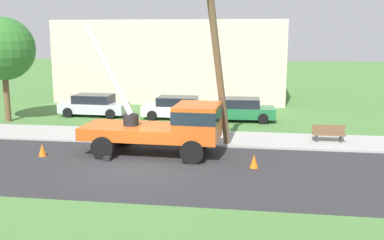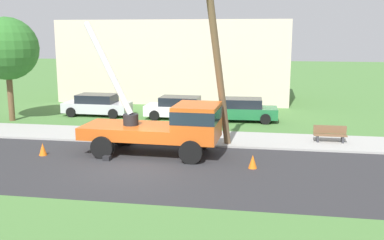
{
  "view_description": "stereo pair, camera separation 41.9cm",
  "coord_description": "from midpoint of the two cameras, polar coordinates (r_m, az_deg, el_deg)",
  "views": [
    {
      "loc": [
        4.88,
        -17.03,
        5.45
      ],
      "look_at": [
        1.88,
        3.21,
        1.43
      ],
      "focal_mm": 41.78,
      "sensor_mm": 36.0,
      "label": 1
    },
    {
      "loc": [
        5.29,
        -16.96,
        5.45
      ],
      "look_at": [
        1.88,
        3.21,
        1.43
      ],
      "focal_mm": 41.78,
      "sensor_mm": 36.0,
      "label": 2
    }
  ],
  "objects": [
    {
      "name": "parked_sedan_green",
      "position": [
        28.08,
        6.78,
        1.32
      ],
      "size": [
        4.47,
        2.14,
        1.42
      ],
      "color": "#1E6638",
      "rests_on": "ground"
    },
    {
      "name": "roadside_tree_near",
      "position": [
        29.76,
        -22.19,
        8.4
      ],
      "size": [
        3.83,
        3.83,
        6.4
      ],
      "color": "brown",
      "rests_on": "ground"
    },
    {
      "name": "lowrise_building_backdrop",
      "position": [
        36.71,
        -1.68,
        7.59
      ],
      "size": [
        18.0,
        6.0,
        6.4
      ],
      "primitive_type": "cube",
      "color": "beige",
      "rests_on": "ground"
    },
    {
      "name": "sidewalk_strip",
      "position": [
        23.63,
        -3.08,
        -2.12
      ],
      "size": [
        80.0,
        3.25,
        0.1
      ],
      "primitive_type": "cube",
      "color": "#9E9E99",
      "rests_on": "ground"
    },
    {
      "name": "parked_sedan_silver",
      "position": [
        30.39,
        -11.64,
        1.91
      ],
      "size": [
        4.44,
        2.09,
        1.42
      ],
      "color": "#B7B7BF",
      "rests_on": "ground"
    },
    {
      "name": "traffic_cone_ahead",
      "position": [
        18.46,
        8.41,
        -5.28
      ],
      "size": [
        0.36,
        0.36,
        0.56
      ],
      "primitive_type": "cone",
      "color": "orange",
      "rests_on": "ground"
    },
    {
      "name": "utility_truck",
      "position": [
        20.04,
        -2.38,
        -0.53
      ],
      "size": [
        6.76,
        3.21,
        5.98
      ],
      "color": "#C65119",
      "rests_on": "ground"
    },
    {
      "name": "traffic_cone_behind",
      "position": [
        21.17,
        -17.98,
        -3.58
      ],
      "size": [
        0.36,
        0.36,
        0.56
      ],
      "primitive_type": "cone",
      "color": "orange",
      "rests_on": "ground"
    },
    {
      "name": "leaning_utility_pole",
      "position": [
        20.13,
        3.79,
        8.18
      ],
      "size": [
        1.27,
        3.42,
        8.65
      ],
      "color": "brown",
      "rests_on": "ground"
    },
    {
      "name": "road_asphalt",
      "position": [
        18.56,
        -6.78,
        -6.04
      ],
      "size": [
        80.0,
        7.63,
        0.01
      ],
      "primitive_type": "cube",
      "color": "#2B2B2D",
      "rests_on": "ground"
    },
    {
      "name": "parked_sedan_white",
      "position": [
        28.63,
        -1.13,
        1.58
      ],
      "size": [
        4.44,
        2.08,
        1.42
      ],
      "color": "silver",
      "rests_on": "ground"
    },
    {
      "name": "ground_plane",
      "position": [
        29.94,
        -0.33,
        0.62
      ],
      "size": [
        120.0,
        120.0,
        0.0
      ],
      "primitive_type": "plane",
      "color": "#477538"
    },
    {
      "name": "park_bench",
      "position": [
        23.29,
        17.7,
        -1.79
      ],
      "size": [
        1.6,
        0.45,
        0.9
      ],
      "color": "brown",
      "rests_on": "ground"
    }
  ]
}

